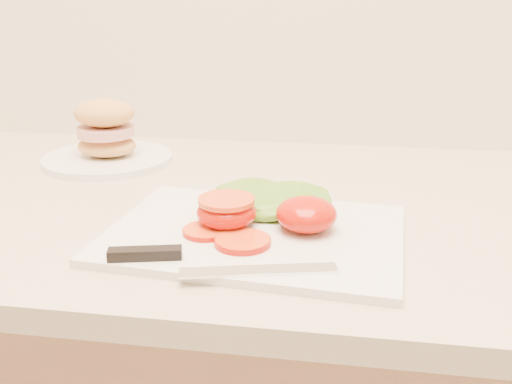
# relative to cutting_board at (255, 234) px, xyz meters

# --- Properties ---
(cutting_board) EXTENTS (0.37, 0.28, 0.01)m
(cutting_board) POSITION_rel_cutting_board_xyz_m (0.00, 0.00, 0.00)
(cutting_board) COLOR silver
(cutting_board) RESTS_ON counter
(tomato_half_dome) EXTENTS (0.07, 0.07, 0.04)m
(tomato_half_dome) POSITION_rel_cutting_board_xyz_m (0.06, 0.01, 0.03)
(tomato_half_dome) COLOR #BA240A
(tomato_half_dome) RESTS_ON cutting_board
(tomato_half_cut) EXTENTS (0.07, 0.07, 0.04)m
(tomato_half_cut) POSITION_rel_cutting_board_xyz_m (-0.04, 0.01, 0.03)
(tomato_half_cut) COLOR #BA240A
(tomato_half_cut) RESTS_ON cutting_board
(tomato_slice_0) EXTENTS (0.06, 0.06, 0.01)m
(tomato_slice_0) POSITION_rel_cutting_board_xyz_m (-0.01, -0.04, 0.01)
(tomato_slice_0) COLOR orange
(tomato_slice_0) RESTS_ON cutting_board
(tomato_slice_1) EXTENTS (0.05, 0.05, 0.01)m
(tomato_slice_1) POSITION_rel_cutting_board_xyz_m (-0.05, -0.02, 0.01)
(tomato_slice_1) COLOR orange
(tomato_slice_1) RESTS_ON cutting_board
(lettuce_leaf_0) EXTENTS (0.17, 0.16, 0.03)m
(lettuce_leaf_0) POSITION_rel_cutting_board_xyz_m (-0.01, 0.07, 0.02)
(lettuce_leaf_0) COLOR #579B29
(lettuce_leaf_0) RESTS_ON cutting_board
(lettuce_leaf_1) EXTENTS (0.15, 0.14, 0.03)m
(lettuce_leaf_1) POSITION_rel_cutting_board_xyz_m (0.04, 0.07, 0.02)
(lettuce_leaf_1) COLOR #579B29
(lettuce_leaf_1) RESTS_ON cutting_board
(knife) EXTENTS (0.24, 0.06, 0.01)m
(knife) POSITION_rel_cutting_board_xyz_m (-0.05, -0.10, 0.01)
(knife) COLOR silver
(knife) RESTS_ON cutting_board
(sandwich_plate) EXTENTS (0.22, 0.22, 0.11)m
(sandwich_plate) POSITION_rel_cutting_board_xyz_m (-0.30, 0.28, 0.03)
(sandwich_plate) COLOR white
(sandwich_plate) RESTS_ON counter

